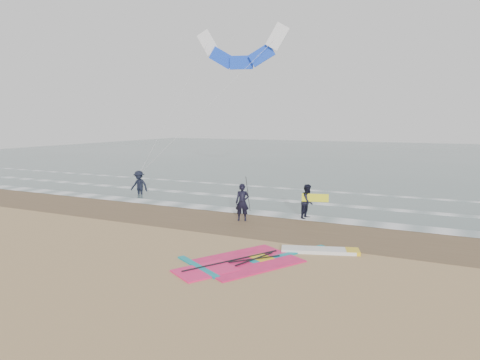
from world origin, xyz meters
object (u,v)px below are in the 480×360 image
at_px(person_standing, 242,202).
at_px(person_wading, 139,180).
at_px(windsurf_rig, 268,259).
at_px(person_walking, 308,201).
at_px(surf_kite, 241,51).

bearing_deg(person_standing, person_wading, 141.88).
distance_m(windsurf_rig, person_walking, 6.86).
distance_m(person_standing, person_wading, 9.94).
xyz_separation_m(person_standing, person_walking, (2.73, 1.84, -0.05)).
height_order(windsurf_rig, person_walking, person_walking).
distance_m(person_walking, person_wading, 12.09).
height_order(person_standing, person_walking, person_standing).
relative_size(windsurf_rig, person_wading, 3.01).
bearing_deg(surf_kite, person_standing, -64.28).
bearing_deg(person_walking, windsurf_rig, -164.24).
height_order(person_wading, surf_kite, surf_kite).
xyz_separation_m(person_walking, surf_kite, (-6.85, 6.72, 8.63)).
distance_m(windsurf_rig, surf_kite, 18.08).
bearing_deg(person_wading, person_standing, -25.03).
distance_m(person_standing, person_walking, 3.29).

